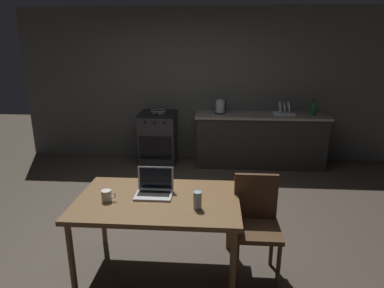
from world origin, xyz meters
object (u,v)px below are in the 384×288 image
(bottle, at_px, (313,108))
(drinking_glass, at_px, (198,200))
(laptop, at_px, (154,189))
(dish_rack, at_px, (284,112))
(electric_kettle, at_px, (220,107))
(frying_pan, at_px, (158,112))
(stove_oven, at_px, (158,138))
(chair, at_px, (256,219))
(coffee_mug, at_px, (107,196))
(dining_table, at_px, (158,205))

(bottle, xyz_separation_m, drinking_glass, (-1.71, -3.00, -0.22))
(laptop, relative_size, dish_rack, 0.94)
(electric_kettle, relative_size, frying_pan, 0.56)
(dish_rack, bearing_deg, stove_oven, -179.93)
(drinking_glass, bearing_deg, frying_pan, 105.35)
(stove_oven, distance_m, chair, 3.15)
(chair, xyz_separation_m, frying_pan, (-1.33, 2.82, 0.38))
(coffee_mug, relative_size, drinking_glass, 0.85)
(dining_table, relative_size, electric_kettle, 5.88)
(stove_oven, xyz_separation_m, coffee_mug, (0.07, -2.96, 0.32))
(stove_oven, relative_size, bottle, 3.39)
(dining_table, height_order, dish_rack, dish_rack)
(coffee_mug, distance_m, drinking_glass, 0.78)
(laptop, height_order, coffee_mug, laptop)
(laptop, bearing_deg, dining_table, -65.46)
(laptop, xyz_separation_m, drinking_glass, (0.39, -0.24, 0.03))
(bottle, xyz_separation_m, dish_rack, (-0.45, 0.05, -0.08))
(bottle, bearing_deg, chair, -113.33)
(chair, height_order, laptop, laptop)
(stove_oven, bearing_deg, dining_table, -80.35)
(electric_kettle, relative_size, coffee_mug, 1.92)
(drinking_glass, xyz_separation_m, dish_rack, (1.25, 3.05, 0.14))
(stove_oven, bearing_deg, bottle, -1.07)
(bottle, height_order, frying_pan, bottle)
(electric_kettle, height_order, dish_rack, electric_kettle)
(dish_rack, bearing_deg, laptop, -120.39)
(electric_kettle, xyz_separation_m, drinking_glass, (-0.21, -3.05, -0.21))
(dining_table, relative_size, frying_pan, 3.29)
(electric_kettle, bearing_deg, bottle, -1.91)
(chair, xyz_separation_m, coffee_mug, (-1.27, -0.11, 0.24))
(dining_table, relative_size, drinking_glass, 9.57)
(electric_kettle, bearing_deg, coffee_mug, -108.27)
(laptop, xyz_separation_m, coffee_mug, (-0.38, -0.16, 0.00))
(coffee_mug, bearing_deg, bottle, 49.63)
(dining_table, height_order, chair, chair)
(dining_table, bearing_deg, drinking_glass, -23.76)
(dish_rack, bearing_deg, bottle, -6.29)
(electric_kettle, xyz_separation_m, dish_rack, (1.05, 0.00, -0.07))
(laptop, relative_size, coffee_mug, 2.59)
(laptop, distance_m, bottle, 3.47)
(frying_pan, height_order, drinking_glass, frying_pan)
(stove_oven, bearing_deg, coffee_mug, -88.61)
(stove_oven, height_order, frying_pan, frying_pan)
(stove_oven, distance_m, electric_kettle, 1.19)
(frying_pan, distance_m, coffee_mug, 2.94)
(bottle, bearing_deg, stove_oven, 178.93)
(bottle, distance_m, frying_pan, 2.54)
(stove_oven, distance_m, dish_rack, 2.15)
(laptop, bearing_deg, drinking_glass, -33.06)
(dining_table, distance_m, bottle, 3.53)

